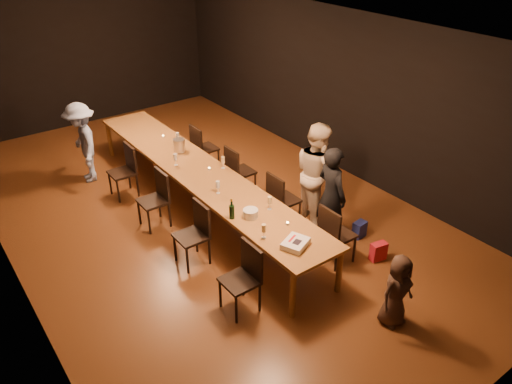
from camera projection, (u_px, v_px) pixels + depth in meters
ground at (201, 209)px, 8.54m from camera, size 10.00×10.00×0.00m
room_shell at (193, 92)px, 7.50m from camera, size 6.04×10.04×3.02m
table at (198, 172)px, 8.19m from camera, size 0.90×6.00×0.75m
chair_right_0 at (338, 234)px, 7.08m from camera, size 0.42×0.42×0.93m
chair_right_1 at (284, 199)px, 7.91m from camera, size 0.42×0.42×0.93m
chair_right_2 at (241, 171)px, 8.75m from camera, size 0.42×0.42×0.93m
chair_right_3 at (205, 148)px, 9.58m from camera, size 0.42×0.42×0.93m
chair_left_0 at (240, 280)px, 6.20m from camera, size 0.42×0.42×0.93m
chair_left_1 at (191, 236)px, 7.04m from camera, size 0.42×0.42×0.93m
chair_left_2 at (153, 200)px, 7.87m from camera, size 0.42×0.42×0.93m
chair_left_3 at (122, 172)px, 8.71m from camera, size 0.42×0.42×0.93m
woman_birthday at (331, 195)px, 7.41m from camera, size 0.41×0.59×1.55m
woman_tan at (317, 173)px, 7.88m from camera, size 0.82×0.95×1.68m
man_blue at (83, 143)px, 9.08m from camera, size 0.69×1.04×1.51m
child at (397, 291)px, 6.00m from camera, size 0.49×0.32×0.99m
gift_bag_red at (378, 251)px, 7.26m from camera, size 0.26×0.17×0.28m
gift_bag_blue at (359, 229)px, 7.76m from camera, size 0.23×0.17×0.26m
birthday_cake at (295, 243)px, 6.33m from camera, size 0.42×0.38×0.08m
plate_stack at (251, 213)px, 6.91m from camera, size 0.24×0.24×0.12m
champagne_bottle at (232, 209)px, 6.83m from camera, size 0.09×0.09×0.32m
ice_bucket at (179, 145)px, 8.72m from camera, size 0.26×0.26×0.23m
wineglass_0 at (264, 231)px, 6.46m from camera, size 0.06×0.06×0.21m
wineglass_1 at (270, 203)px, 7.06m from camera, size 0.06×0.06×0.21m
wineglass_2 at (218, 187)px, 7.45m from camera, size 0.06×0.06×0.21m
wineglass_3 at (223, 162)px, 8.17m from camera, size 0.06×0.06×0.21m
wineglass_4 at (175, 160)px, 8.26m from camera, size 0.06×0.06×0.21m
wineglass_5 at (178, 138)px, 9.02m from camera, size 0.06×0.06×0.21m
tealight_near at (287, 223)px, 6.77m from camera, size 0.05×0.05×0.03m
tealight_mid at (209, 169)px, 8.17m from camera, size 0.05×0.05×0.03m
tealight_far at (163, 136)px, 9.30m from camera, size 0.05×0.05×0.03m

